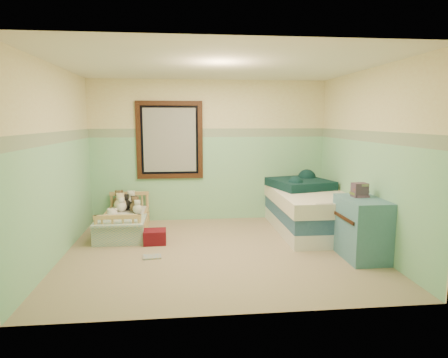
{
  "coord_description": "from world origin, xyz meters",
  "views": [
    {
      "loc": [
        -0.47,
        -5.17,
        1.79
      ],
      "look_at": [
        0.11,
        0.35,
        0.96
      ],
      "focal_mm": 31.2,
      "sensor_mm": 36.0,
      "label": 1
    }
  ],
  "objects": [
    {
      "name": "dresser",
      "position": [
        1.84,
        -0.45,
        0.4
      ],
      "size": [
        0.49,
        0.79,
        0.79
      ],
      "primitive_type": "cube",
      "color": "teal",
      "rests_on": "floor"
    },
    {
      "name": "plush_bed_brown",
      "position": [
        -1.57,
        1.55,
        0.4
      ],
      "size": [
        0.21,
        0.21,
        0.21
      ],
      "primitive_type": "sphere",
      "color": "brown",
      "rests_on": "toddler_mattress"
    },
    {
      "name": "wainscot_mint",
      "position": [
        0.0,
        1.79,
        0.75
      ],
      "size": [
        4.2,
        0.01,
        1.5
      ],
      "primitive_type": "cube",
      "color": "#83C699",
      "rests_on": "floor"
    },
    {
      "name": "ceiling",
      "position": [
        0.0,
        0.0,
        2.51
      ],
      "size": [
        4.2,
        3.6,
        0.02
      ],
      "primitive_type": "cube",
      "color": "silver",
      "rests_on": "wall_back"
    },
    {
      "name": "plush_bed_white",
      "position": [
        -1.37,
        1.55,
        0.4
      ],
      "size": [
        0.21,
        0.21,
        0.21
      ],
      "primitive_type": "sphere",
      "color": "beige",
      "rests_on": "toddler_mattress"
    },
    {
      "name": "patchwork_quilt",
      "position": [
        -1.42,
        0.63,
        0.31
      ],
      "size": [
        0.73,
        0.68,
        0.03
      ],
      "primitive_type": "cube",
      "color": "#5392AF",
      "rests_on": "toddler_mattress"
    },
    {
      "name": "red_pillow",
      "position": [
        -0.9,
        0.43,
        0.1
      ],
      "size": [
        0.33,
        0.29,
        0.2
      ],
      "primitive_type": "cube",
      "rotation": [
        0.0,
        0.0,
        0.03
      ],
      "color": "maroon",
      "rests_on": "floor"
    },
    {
      "name": "extra_plush_0",
      "position": [
        -1.45,
        1.39,
        0.39
      ],
      "size": [
        0.19,
        0.19,
        0.19
      ],
      "primitive_type": "sphere",
      "color": "black",
      "rests_on": "toddler_mattress"
    },
    {
      "name": "plush_floor_tan",
      "position": [
        -1.5,
        0.57,
        0.11
      ],
      "size": [
        0.22,
        0.22,
        0.22
      ],
      "primitive_type": "sphere",
      "color": "beige",
      "rests_on": "floor"
    },
    {
      "name": "twin_boxspring",
      "position": [
        1.55,
        0.88,
        0.33
      ],
      "size": [
        1.03,
        2.06,
        0.22
      ],
      "primitive_type": "cube",
      "color": "navy",
      "rests_on": "twin_bed_frame"
    },
    {
      "name": "wall_front",
      "position": [
        0.0,
        -1.8,
        1.25
      ],
      "size": [
        4.2,
        0.04,
        2.5
      ],
      "primitive_type": "cube",
      "color": "beige",
      "rests_on": "floor"
    },
    {
      "name": "extra_plush_1",
      "position": [
        -1.26,
        1.2,
        0.38
      ],
      "size": [
        0.18,
        0.18,
        0.18
      ],
      "primitive_type": "sphere",
      "color": "brown",
      "rests_on": "toddler_mattress"
    },
    {
      "name": "floor_book",
      "position": [
        -0.9,
        -0.17,
        0.01
      ],
      "size": [
        0.26,
        0.21,
        0.02
      ],
      "primitive_type": "cube",
      "rotation": [
        0.0,
        0.0,
        0.11
      ],
      "color": "gold",
      "rests_on": "floor"
    },
    {
      "name": "plush_bed_tan",
      "position": [
        -1.52,
        1.33,
        0.4
      ],
      "size": [
        0.21,
        0.21,
        0.21
      ],
      "primitive_type": "sphere",
      "color": "beige",
      "rests_on": "toddler_mattress"
    },
    {
      "name": "plush_floor_cream",
      "position": [
        -1.63,
        1.18,
        0.13
      ],
      "size": [
        0.26,
        0.26,
        0.26
      ],
      "primitive_type": "sphere",
      "color": "white",
      "rests_on": "floor"
    },
    {
      "name": "toddler_mattress",
      "position": [
        -1.42,
        1.05,
        0.23
      ],
      "size": [
        0.62,
        1.29,
        0.12
      ],
      "primitive_type": "cube",
      "color": "silver",
      "rests_on": "toddler_bed_frame"
    },
    {
      "name": "wall_right",
      "position": [
        2.1,
        0.0,
        1.25
      ],
      "size": [
        0.04,
        3.6,
        2.5
      ],
      "primitive_type": "cube",
      "color": "beige",
      "rests_on": "floor"
    },
    {
      "name": "border_strip",
      "position": [
        0.0,
        1.79,
        1.57
      ],
      "size": [
        4.2,
        0.01,
        0.15
      ],
      "primitive_type": "cube",
      "color": "#406047",
      "rests_on": "wall_back"
    },
    {
      "name": "wall_back",
      "position": [
        0.0,
        1.8,
        1.25
      ],
      "size": [
        4.2,
        0.04,
        2.5
      ],
      "primitive_type": "cube",
      "color": "beige",
      "rests_on": "floor"
    },
    {
      "name": "window_blinds",
      "position": [
        -0.7,
        1.77,
        1.45
      ],
      "size": [
        0.92,
        0.01,
        1.12
      ],
      "primitive_type": "cube",
      "color": "#B2B2AC",
      "rests_on": "window_frame"
    },
    {
      "name": "extra_plush_2",
      "position": [
        -1.22,
        1.11,
        0.37
      ],
      "size": [
        0.15,
        0.15,
        0.15
      ],
      "primitive_type": "sphere",
      "color": "beige",
      "rests_on": "toddler_mattress"
    },
    {
      "name": "book_stack",
      "position": [
        1.84,
        -0.33,
        0.88
      ],
      "size": [
        0.19,
        0.16,
        0.19
      ],
      "primitive_type": "cube",
      "rotation": [
        0.0,
        0.0,
        0.06
      ],
      "color": "brown",
      "rests_on": "dresser"
    },
    {
      "name": "twin_bed_frame",
      "position": [
        1.55,
        0.88,
        0.11
      ],
      "size": [
        1.03,
        2.06,
        0.22
      ],
      "primitive_type": "cube",
      "color": "white",
      "rests_on": "floor"
    },
    {
      "name": "plush_bed_dark",
      "position": [
        -1.29,
        1.33,
        0.38
      ],
      "size": [
        0.17,
        0.17,
        0.17
      ],
      "primitive_type": "sphere",
      "color": "black",
      "rests_on": "toddler_mattress"
    },
    {
      "name": "floor",
      "position": [
        0.0,
        0.0,
        -0.01
      ],
      "size": [
        4.2,
        3.6,
        0.02
      ],
      "primitive_type": "cube",
      "color": "gray",
      "rests_on": "ground"
    },
    {
      "name": "wall_left",
      "position": [
        -2.1,
        0.0,
        1.25
      ],
      "size": [
        0.04,
        3.6,
        2.5
      ],
      "primitive_type": "cube",
      "color": "beige",
      "rests_on": "floor"
    },
    {
      "name": "extra_plush_3",
      "position": [
        -1.5,
        1.28,
        0.38
      ],
      "size": [
        0.16,
        0.16,
        0.16
      ],
      "primitive_type": "sphere",
      "color": "white",
      "rests_on": "toddler_mattress"
    },
    {
      "name": "toddler_bed_frame",
      "position": [
        -1.42,
        1.05,
        0.09
      ],
      "size": [
        0.68,
        1.35,
        0.17
      ],
      "primitive_type": "cube",
      "color": "tan",
      "rests_on": "floor"
    },
    {
      "name": "teal_blanket",
      "position": [
        1.5,
        1.18,
        0.73
      ],
      "size": [
        1.08,
        1.12,
        0.14
      ],
      "primitive_type": "cube",
      "rotation": [
        0.0,
        0.0,
        0.26
      ],
      "color": "black",
      "rests_on": "twin_mattress"
    },
    {
      "name": "twin_mattress",
      "position": [
        1.55,
        0.88,
        0.55
      ],
      "size": [
        1.07,
        2.1,
        0.22
      ],
      "primitive_type": "cube",
      "color": "silver",
      "rests_on": "twin_boxspring"
    },
    {
      "name": "window_frame",
      "position": [
        -0.7,
        1.76,
        1.45
      ],
      "size": [
        1.16,
        0.06,
        1.36
      ],
      "primitive_type": "cube",
      "color": "black",
      "rests_on": "wall_back"
    }
  ]
}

